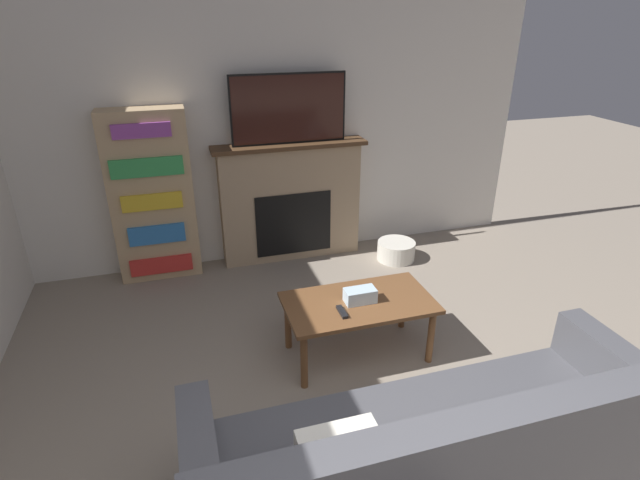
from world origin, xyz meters
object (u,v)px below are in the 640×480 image
object	(u,v)px
fireplace	(291,201)
bookshelf	(152,197)
storage_basket	(396,250)
couch	(437,463)
tv	(289,109)
coffee_table	(359,308)

from	to	relation	value
fireplace	bookshelf	xyz separation A→B (m)	(-1.30, -0.02, 0.19)
storage_basket	couch	bearing A→B (deg)	-110.90
tv	bookshelf	xyz separation A→B (m)	(-1.30, -0.00, -0.72)
fireplace	tv	world-z (taller)	tv
couch	coffee_table	distance (m)	1.30
bookshelf	fireplace	bearing A→B (deg)	1.01
storage_basket	tv	bearing A→B (deg)	159.33
fireplace	bookshelf	world-z (taller)	bookshelf
fireplace	tv	distance (m)	0.91
coffee_table	tv	bearing A→B (deg)	92.26
bookshelf	couch	bearing A→B (deg)	-66.75
fireplace	coffee_table	world-z (taller)	fireplace
coffee_table	storage_basket	size ratio (longest dim) A/B	2.76
bookshelf	coffee_table	bearing A→B (deg)	-51.55
couch	bookshelf	world-z (taller)	bookshelf
tv	storage_basket	world-z (taller)	tv
tv	bookshelf	world-z (taller)	tv
coffee_table	couch	bearing A→B (deg)	-93.25
fireplace	bookshelf	bearing A→B (deg)	-178.99
coffee_table	storage_basket	bearing A→B (deg)	55.28
coffee_table	bookshelf	size ratio (longest dim) A/B	0.67
tv	coffee_table	size ratio (longest dim) A/B	1.02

